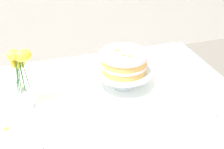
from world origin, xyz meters
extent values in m
cube|color=white|center=(0.00, 0.00, 0.72)|extent=(1.40, 1.00, 0.03)
cylinder|color=brown|center=(0.60, 0.40, 0.35)|extent=(0.06, 0.06, 0.71)
cube|color=white|center=(0.13, 0.07, 0.74)|extent=(0.36, 0.36, 0.00)
cylinder|color=silver|center=(0.13, 0.07, 0.75)|extent=(0.11, 0.11, 0.01)
cylinder|color=silver|center=(0.13, 0.07, 0.79)|extent=(0.03, 0.03, 0.07)
cylinder|color=silver|center=(0.13, 0.07, 0.83)|extent=(0.29, 0.29, 0.01)
cylinder|color=tan|center=(0.13, 0.07, 0.86)|extent=(0.23, 0.23, 0.03)
cylinder|color=beige|center=(0.13, 0.07, 0.88)|extent=(0.24, 0.24, 0.01)
cylinder|color=tan|center=(0.13, 0.07, 0.91)|extent=(0.23, 0.23, 0.03)
cylinder|color=beige|center=(0.13, 0.07, 0.93)|extent=(0.24, 0.24, 0.02)
ellipsoid|color=pink|center=(0.07, 0.10, 0.95)|extent=(0.03, 0.04, 0.01)
ellipsoid|color=#E56B51|center=(0.12, 0.04, 0.95)|extent=(0.03, 0.03, 0.00)
ellipsoid|color=orange|center=(0.10, 0.10, 0.95)|extent=(0.04, 0.03, 0.00)
ellipsoid|color=pink|center=(0.16, 0.10, 0.95)|extent=(0.03, 0.03, 0.00)
ellipsoid|color=yellow|center=(0.15, 0.03, 0.95)|extent=(0.03, 0.03, 0.00)
cylinder|color=silver|center=(-0.38, 0.05, 0.77)|extent=(0.08, 0.08, 0.07)
cone|color=silver|center=(-0.38, 0.05, 0.83)|extent=(0.09, 0.09, 0.05)
cylinder|color=#2D6028|center=(-0.36, 0.04, 0.93)|extent=(0.03, 0.01, 0.18)
sphere|color=gold|center=(-0.34, 0.04, 1.02)|extent=(0.05, 0.05, 0.05)
cylinder|color=#2D6028|center=(-0.37, 0.06, 0.90)|extent=(0.01, 0.02, 0.13)
sphere|color=yellow|center=(-0.37, 0.07, 0.97)|extent=(0.04, 0.04, 0.04)
cylinder|color=#2D6028|center=(-0.38, 0.06, 0.91)|extent=(0.01, 0.02, 0.13)
sphere|color=yellow|center=(-0.39, 0.06, 0.97)|extent=(0.05, 0.05, 0.05)
cylinder|color=#2D6028|center=(-0.39, 0.04, 0.93)|extent=(0.02, 0.01, 0.19)
sphere|color=yellow|center=(-0.39, 0.04, 1.03)|extent=(0.05, 0.05, 0.05)
cylinder|color=#2D6028|center=(-0.39, 0.03, 0.94)|extent=(0.02, 0.02, 0.19)
sphere|color=yellow|center=(-0.40, 0.02, 1.04)|extent=(0.04, 0.04, 0.04)
ellipsoid|color=#236B2D|center=(-0.40, 0.02, 0.90)|extent=(0.04, 0.04, 0.02)
cylinder|color=#2D6028|center=(-0.37, 0.03, 0.93)|extent=(0.01, 0.02, 0.18)
sphere|color=yellow|center=(-0.37, 0.03, 1.02)|extent=(0.05, 0.05, 0.05)
cylinder|color=silver|center=(0.42, -0.30, 0.74)|extent=(0.12, 0.12, 0.01)
cylinder|color=silver|center=(0.42, -0.30, 0.78)|extent=(0.07, 0.07, 0.06)
torus|color=silver|center=(0.46, -0.30, 0.78)|extent=(0.03, 0.01, 0.03)
ellipsoid|color=yellow|center=(-0.47, -0.10, 0.74)|extent=(0.04, 0.04, 0.00)
camera|label=1|loc=(-0.36, -1.29, 1.66)|focal=51.52mm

